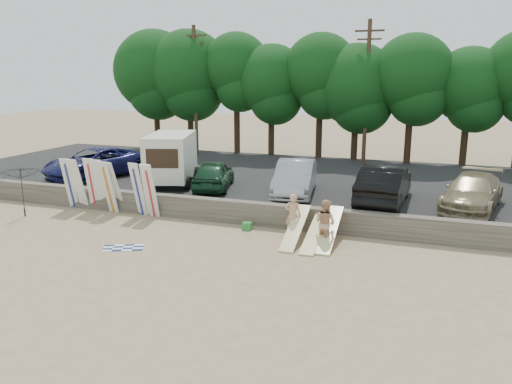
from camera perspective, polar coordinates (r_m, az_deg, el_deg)
ground at (r=18.85m, az=-0.47°, el=-6.54°), size 120.00×120.00×0.00m
seawall at (r=21.41m, az=2.24°, el=-2.69°), size 44.00×0.50×1.00m
parking_lot at (r=28.49m, az=6.67°, el=0.98°), size 44.00×14.50×0.70m
treeline at (r=34.92m, az=8.00°, el=13.17°), size 33.86×6.18×9.01m
utility_poles at (r=32.94m, az=12.54°, el=11.34°), size 25.80×0.26×9.00m
box_trailer at (r=26.63m, az=-9.69°, el=4.04°), size 3.30×4.60×2.66m
car_0 at (r=29.64m, az=-17.90°, el=3.20°), size 4.61×6.47×1.64m
car_1 at (r=25.44m, az=-4.88°, el=2.02°), size 2.76×4.60×1.46m
car_2 at (r=24.13m, az=4.49°, el=1.61°), size 2.46×5.18×1.64m
car_3 at (r=23.11m, az=14.45°, el=0.84°), size 2.14×5.39×1.74m
car_4 at (r=23.49m, az=23.51°, el=-0.00°), size 3.13×5.41×1.48m
surfboard_upright_0 at (r=25.64m, az=-20.51°, el=0.92°), size 0.61×0.79×2.53m
surfboard_upright_1 at (r=25.31m, az=-19.61°, el=0.82°), size 0.54×0.79×2.52m
surfboard_upright_2 at (r=25.00m, az=-18.24°, el=0.84°), size 0.55×0.56×2.57m
surfboard_upright_3 at (r=24.71m, az=-17.34°, el=0.74°), size 0.57×0.70×2.55m
surfboard_upright_4 at (r=24.19m, az=-16.52°, el=0.51°), size 0.53×0.72×2.53m
surfboard_upright_5 at (r=24.24m, az=-15.85°, el=0.54°), size 0.63×0.91×2.50m
surfboard_upright_6 at (r=23.40m, az=-13.32°, el=0.29°), size 0.56×0.71×2.54m
surfboard_upright_7 at (r=22.95m, az=-11.98°, el=0.10°), size 0.52×0.72×2.53m
surfboard_upright_8 at (r=23.11m, az=-12.15°, el=0.18°), size 0.57×0.76×2.53m
surfboard_low_0 at (r=19.56m, az=4.54°, el=-4.07°), size 0.56×2.82×1.14m
surfboard_low_1 at (r=19.41m, az=6.74°, el=-4.69°), size 0.56×2.91×0.87m
surfboard_low_2 at (r=19.44m, az=8.44°, el=-4.25°), size 0.56×2.82×1.17m
beachgoer_a at (r=20.05m, az=4.24°, el=-2.67°), size 0.69×0.49×1.78m
beachgoer_b at (r=19.16m, az=7.91°, el=-3.49°), size 1.09×1.00×1.80m
cooler at (r=21.07m, az=-1.02°, el=-3.91°), size 0.39×0.32×0.32m
gear_bag at (r=19.89m, az=8.59°, el=-5.29°), size 0.36×0.33×0.22m
beach_towel at (r=19.62m, az=-14.95°, el=-6.18°), size 1.98×1.98×0.00m
beach_umbrella at (r=25.09m, az=-25.03°, el=0.03°), size 3.00×2.96×2.35m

